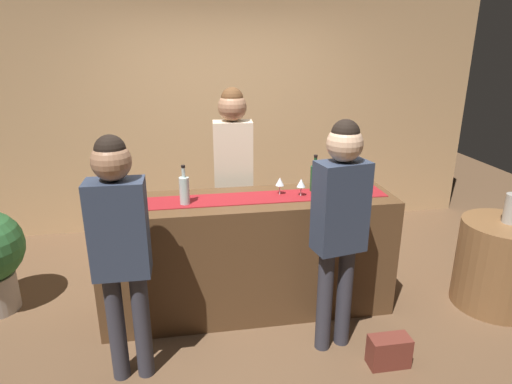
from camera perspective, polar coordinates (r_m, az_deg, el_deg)
name	(u,v)px	position (r m, az deg, el deg)	size (l,w,h in m)	color
ground_plane	(249,307)	(3.83, -0.95, -14.70)	(10.00, 10.00, 0.00)	brown
back_wall	(223,104)	(5.12, -4.30, 11.36)	(6.00, 0.12, 2.90)	tan
bar_counter	(248,255)	(3.58, -0.99, -8.20)	(2.30, 0.60, 0.97)	#543821
counter_runner_cloth	(248,198)	(3.39, -1.03, -0.81)	(2.18, 0.28, 0.01)	maroon
wine_bottle_clear	(184,190)	(3.27, -9.30, 0.26)	(0.07, 0.07, 0.30)	#B2C6C1
wine_bottle_green	(315,178)	(3.55, 7.64, 1.83)	(0.07, 0.07, 0.30)	#194723
wine_glass_near_customer	(110,193)	(3.35, -18.48, -0.17)	(0.07, 0.07, 0.14)	silver
wine_glass_mid_counter	(280,182)	(3.44, 3.12, 1.29)	(0.07, 0.07, 0.14)	silver
wine_glass_far_end	(301,184)	(3.42, 5.88, 1.10)	(0.07, 0.07, 0.14)	silver
bartender	(233,164)	(3.89, -2.98, 3.72)	(0.35, 0.25, 1.76)	#26262B
customer_sipping	(340,215)	(2.97, 10.87, -2.99)	(0.37, 0.26, 1.67)	#33333D
customer_browsing	(120,239)	(2.77, -17.29, -5.81)	(0.34, 0.23, 1.63)	#33333D
round_side_table	(499,264)	(4.21, 29.06, -8.22)	(0.68, 0.68, 0.74)	brown
handbag	(389,351)	(3.33, 16.89, -19.19)	(0.28, 0.14, 0.22)	brown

